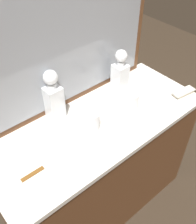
% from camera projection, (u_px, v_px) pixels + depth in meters
% --- Properties ---
extents(ground_plane, '(6.00, 6.00, 0.00)m').
position_uv_depth(ground_plane, '(98.00, 200.00, 2.06)').
color(ground_plane, '#2D2319').
extents(dresser, '(1.30, 0.55, 0.85)m').
position_uv_depth(dresser, '(98.00, 168.00, 1.77)').
color(dresser, brown).
rests_on(dresser, ground_plane).
extents(dresser_mirror, '(1.15, 0.03, 0.80)m').
position_uv_depth(dresser_mirror, '(66.00, 41.00, 1.36)').
color(dresser_mirror, brown).
rests_on(dresser_mirror, dresser).
extents(crystal_decanter_right, '(0.08, 0.08, 0.28)m').
position_uv_depth(crystal_decanter_right, '(120.00, 74.00, 1.64)').
color(crystal_decanter_right, white).
rests_on(crystal_decanter_right, dresser).
extents(crystal_decanter_left, '(0.09, 0.09, 0.31)m').
position_uv_depth(crystal_decanter_left, '(54.00, 99.00, 1.45)').
color(crystal_decanter_left, white).
rests_on(crystal_decanter_left, dresser).
extents(crystal_tumbler_front, '(0.08, 0.08, 0.11)m').
position_uv_depth(crystal_tumbler_front, '(93.00, 122.00, 1.42)').
color(crystal_tumbler_front, white).
rests_on(crystal_tumbler_front, dresser).
extents(crystal_tumbler_far_left, '(0.08, 0.08, 0.09)m').
position_uv_depth(crystal_tumbler_far_left, '(132.00, 101.00, 1.56)').
color(crystal_tumbler_far_left, white).
rests_on(crystal_tumbler_far_left, dresser).
extents(silver_brush_left, '(0.16, 0.08, 0.02)m').
position_uv_depth(silver_brush_left, '(183.00, 92.00, 1.67)').
color(silver_brush_left, '#B7A88C').
rests_on(silver_brush_left, dresser).
extents(porcelain_dish, '(0.06, 0.06, 0.01)m').
position_uv_depth(porcelain_dish, '(112.00, 142.00, 1.37)').
color(porcelain_dish, silver).
rests_on(porcelain_dish, dresser).
extents(tortoiseshell_comb, '(0.12, 0.02, 0.01)m').
position_uv_depth(tortoiseshell_comb, '(33.00, 174.00, 1.23)').
color(tortoiseshell_comb, brown).
rests_on(tortoiseshell_comb, dresser).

